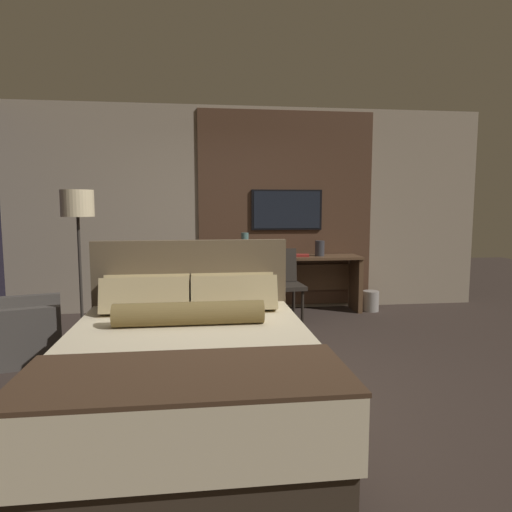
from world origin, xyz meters
name	(u,v)px	position (x,y,z in m)	size (l,w,h in m)	color
ground_plane	(252,377)	(0.00, 0.00, 0.00)	(16.00, 16.00, 0.00)	#332823
wall_back_tv_panel	(238,210)	(0.11, 2.59, 1.40)	(7.20, 0.09, 2.80)	gray
bed	(190,368)	(-0.51, -0.69, 0.36)	(1.69, 2.18, 1.16)	#33281E
desk	(289,274)	(0.78, 2.34, 0.53)	(1.94, 0.47, 0.77)	brown
tv	(287,210)	(0.78, 2.52, 1.40)	(0.99, 0.04, 0.56)	black
desk_chair	(281,278)	(0.57, 1.78, 0.55)	(0.53, 0.53, 0.92)	#28231E
armchair_by_window	(18,332)	(-2.16, 0.73, 0.27)	(0.89, 0.91, 0.78)	#47423D
floor_lamp	(78,215)	(-1.70, 1.27, 1.36)	(0.34, 0.34, 1.62)	#282623
vase_tall	(245,245)	(0.17, 2.30, 0.93)	(0.10, 0.10, 0.33)	#4C706B
vase_short	(320,248)	(1.20, 2.30, 0.87)	(0.13, 0.13, 0.21)	#333338
book	(301,255)	(0.93, 2.26, 0.79)	(0.25, 0.19, 0.03)	maroon
waste_bin	(371,301)	(1.92, 2.22, 0.14)	(0.22, 0.22, 0.28)	gray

